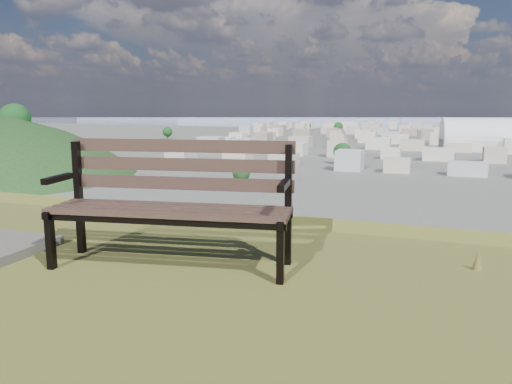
% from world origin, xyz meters
% --- Properties ---
extents(park_bench, '(2.05, 0.97, 1.03)m').
position_xyz_m(park_bench, '(0.01, 2.50, 25.58)').
color(park_bench, '#412E25').
rests_on(park_bench, hilltop_mesa).
extents(arena, '(61.37, 32.58, 24.70)m').
position_xyz_m(arena, '(29.65, 314.29, 5.82)').
color(arena, silver).
rests_on(arena, ground).
extents(city_blocks, '(395.00, 361.00, 7.00)m').
position_xyz_m(city_blocks, '(0.00, 394.44, 3.50)').
color(city_blocks, silver).
rests_on(city_blocks, ground).
extents(city_trees, '(406.52, 387.20, 9.98)m').
position_xyz_m(city_trees, '(-26.39, 319.00, 4.83)').
color(city_trees, '#35271A').
rests_on(city_trees, ground).
extents(bay_water, '(2400.00, 700.00, 0.12)m').
position_xyz_m(bay_water, '(0.00, 900.00, 0.00)').
color(bay_water, '#8794AD').
rests_on(bay_water, ground).
extents(far_hills, '(2050.00, 340.00, 60.00)m').
position_xyz_m(far_hills, '(-60.92, 1402.93, 25.47)').
color(far_hills, '#8F97B1').
rests_on(far_hills, ground).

